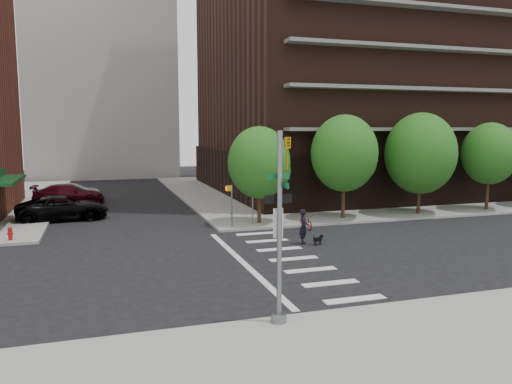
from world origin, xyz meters
The scene contains 16 objects.
ground centered at (0.00, 0.00, 0.00)m, with size 120.00×120.00×0.00m, color black.
sidewalk_ne centered at (20.50, 23.50, 0.07)m, with size 39.00×33.00×0.15m, color gray.
crosswalk centered at (2.21, 0.00, 0.01)m, with size 3.85×13.00×0.01m.
tree_a centered at (4.00, 8.50, 4.04)m, with size 4.00×4.00×5.90m.
tree_b centered at (10.00, 8.50, 4.54)m, with size 4.50×4.50×6.65m.
tree_c centered at (16.00, 8.50, 4.45)m, with size 5.00×5.00×6.80m.
tree_d centered at (22.00, 8.50, 4.34)m, with size 4.00×4.00×6.20m.
traffic_signal centered at (-0.47, -7.49, 2.70)m, with size 0.90×0.75×6.00m.
pedestrian_signal centered at (2.32, 7.92, 1.85)m, with size 2.18×0.67×2.60m.
fire_hydrant centered at (-10.50, 7.80, 0.55)m, with size 0.24×0.24×0.73m.
parked_car_black centered at (-8.20, 14.19, 0.83)m, with size 5.98×2.76×1.66m, color black.
parked_car_maroon centered at (-8.20, 21.80, 0.82)m, with size 5.67×2.30×1.65m, color #420B18.
parked_car_silver centered at (-7.91, 24.31, 0.71)m, with size 4.30×1.50×1.42m, color #9CA0A3.
scooter centered at (6.43, 6.50, 0.46)m, with size 0.61×1.75×0.92m, color maroon.
dog_walker centered at (4.66, 2.75, 0.95)m, with size 0.45×0.69×1.90m, color black.
dog centered at (5.33, 2.30, 0.32)m, with size 0.61×0.32×0.51m.
Camera 1 is at (-5.72, -21.66, 6.21)m, focal length 35.00 mm.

